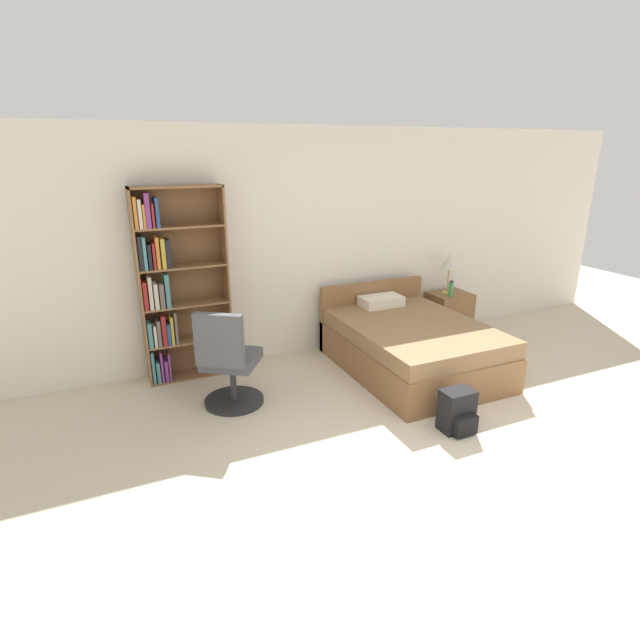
% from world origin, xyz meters
% --- Properties ---
extents(ground_plane, '(14.00, 14.00, 0.00)m').
position_xyz_m(ground_plane, '(0.00, 0.00, 0.00)').
color(ground_plane, beige).
extents(wall_back, '(9.00, 0.06, 2.60)m').
position_xyz_m(wall_back, '(0.00, 3.23, 1.30)').
color(wall_back, silver).
rests_on(wall_back, ground_plane).
extents(bookshelf, '(0.90, 0.27, 2.01)m').
position_xyz_m(bookshelf, '(-1.73, 3.03, 1.02)').
color(bookshelf, brown).
rests_on(bookshelf, ground_plane).
extents(bed, '(1.40, 1.90, 0.81)m').
position_xyz_m(bed, '(0.65, 2.20, 0.29)').
color(bed, brown).
rests_on(bed, ground_plane).
extents(office_chair, '(0.70, 0.72, 1.00)m').
position_xyz_m(office_chair, '(-1.41, 2.15, 0.44)').
color(office_chair, '#232326').
rests_on(office_chair, ground_plane).
extents(nightstand, '(0.51, 0.45, 0.55)m').
position_xyz_m(nightstand, '(1.78, 2.94, 0.28)').
color(nightstand, brown).
rests_on(nightstand, ground_plane).
extents(table_lamp, '(0.22, 0.22, 0.54)m').
position_xyz_m(table_lamp, '(1.74, 2.96, 0.97)').
color(table_lamp, tan).
rests_on(table_lamp, nightstand).
extents(water_bottle, '(0.06, 0.06, 0.20)m').
position_xyz_m(water_bottle, '(1.69, 2.84, 0.65)').
color(water_bottle, '#3F8C4C').
rests_on(water_bottle, nightstand).
extents(backpack_black, '(0.28, 0.26, 0.38)m').
position_xyz_m(backpack_black, '(0.29, 0.92, 0.18)').
color(backpack_black, black).
rests_on(backpack_black, ground_plane).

